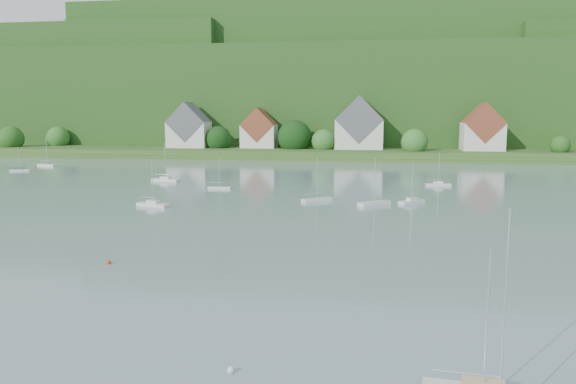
{
  "coord_description": "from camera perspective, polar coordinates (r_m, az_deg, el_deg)",
  "views": [
    {
      "loc": [
        9.21,
        -2.21,
        15.27
      ],
      "look_at": [
        -2.47,
        75.0,
        4.0
      ],
      "focal_mm": 34.38,
      "sensor_mm": 36.0,
      "label": 1
    }
  ],
  "objects": [
    {
      "name": "village_building_3",
      "position": [
        191.67,
        19.47,
        6.0
      ],
      "size": [
        13.0,
        10.4,
        15.5
      ],
      "color": "silver",
      "rests_on": "far_shore_strip"
    },
    {
      "name": "far_shore_strip",
      "position": [
        202.88,
        6.0,
        4.28
      ],
      "size": [
        600.0,
        60.0,
        3.0
      ],
      "primitive_type": "cube",
      "color": "#2A4D1D",
      "rests_on": "ground"
    },
    {
      "name": "village_building_2",
      "position": [
        190.32,
        7.38,
        6.64
      ],
      "size": [
        16.0,
        11.44,
        18.0
      ],
      "color": "silver",
      "rests_on": "far_shore_strip"
    },
    {
      "name": "forested_ridge",
      "position": [
        271.03,
        6.83,
        9.77
      ],
      "size": [
        620.0,
        181.22,
        69.89
      ],
      "color": "#183C13",
      "rests_on": "ground"
    },
    {
      "name": "far_sailboat_cluster",
      "position": [
        120.28,
        13.85,
        0.86
      ],
      "size": [
        189.72,
        66.17,
        8.71
      ],
      "color": "silver",
      "rests_on": "ground"
    },
    {
      "name": "village_building_0",
      "position": [
        199.89,
        -10.21,
        6.43
      ],
      "size": [
        14.0,
        10.4,
        16.0
      ],
      "color": "silver",
      "rests_on": "far_shore_strip"
    },
    {
      "name": "village_building_1",
      "position": [
        195.29,
        -3.0,
        6.29
      ],
      "size": [
        12.0,
        9.36,
        14.0
      ],
      "color": "silver",
      "rests_on": "far_shore_strip"
    },
    {
      "name": "mooring_buoy_3",
      "position": [
        59.54,
        -18.05,
        -7.06
      ],
      "size": [
        0.47,
        0.47,
        0.47
      ],
      "primitive_type": "sphere",
      "color": "red",
      "rests_on": "ground"
    },
    {
      "name": "mooring_buoy_1",
      "position": [
        34.57,
        -5.93,
        -18.05
      ],
      "size": [
        0.47,
        0.47,
        0.47
      ],
      "primitive_type": "sphere",
      "color": "silver",
      "rests_on": "ground"
    }
  ]
}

